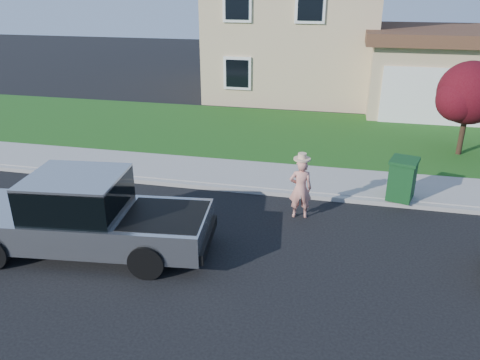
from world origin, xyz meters
name	(u,v)px	position (x,y,z in m)	size (l,w,h in m)	color
ground	(210,242)	(0.00, 0.00, 0.00)	(80.00, 80.00, 0.00)	black
curb	(273,193)	(1.00, 2.90, 0.06)	(40.00, 0.20, 0.12)	gray
sidewalk	(278,177)	(1.00, 4.00, 0.07)	(40.00, 2.00, 0.15)	gray
lawn	(295,135)	(1.00, 8.50, 0.05)	(40.00, 7.00, 0.10)	#164513
house	(321,32)	(1.31, 16.38, 3.17)	(14.00, 11.30, 6.85)	tan
pickup_truck	(85,217)	(-2.51, -0.90, 0.83)	(5.58, 2.40, 1.78)	black
woman	(301,187)	(1.86, 1.73, 0.81)	(0.62, 0.46, 1.70)	#E5907D
ornamental_tree	(470,96)	(6.73, 7.37, 2.09)	(2.27, 2.05, 3.11)	black
trash_bin	(402,179)	(4.40, 3.10, 0.71)	(0.87, 0.94, 1.11)	#103C18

